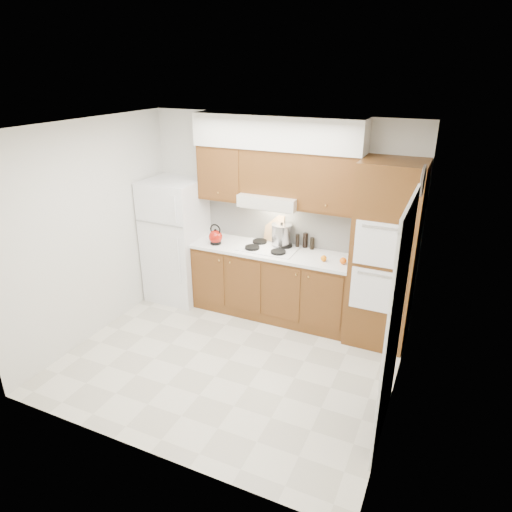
{
  "coord_description": "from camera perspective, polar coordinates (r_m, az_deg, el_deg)",
  "views": [
    {
      "loc": [
        2.09,
        -3.86,
        3.13
      ],
      "look_at": [
        0.14,
        0.45,
        1.15
      ],
      "focal_mm": 32.0,
      "sensor_mm": 36.0,
      "label": 1
    }
  ],
  "objects": [
    {
      "name": "upper_cab_right",
      "position": [
        5.53,
        9.39,
        9.01
      ],
      "size": [
        0.73,
        0.33,
        0.7
      ],
      "primitive_type": "cube",
      "color": "brown",
      "rests_on": "wall_back"
    },
    {
      "name": "fridge",
      "position": [
        6.51,
        -9.93,
        1.93
      ],
      "size": [
        0.75,
        0.72,
        1.72
      ],
      "primitive_type": "cube",
      "color": "white",
      "rests_on": "floor"
    },
    {
      "name": "oven_cabinet",
      "position": [
        5.47,
        15.76,
        0.02
      ],
      "size": [
        0.7,
        0.65,
        2.2
      ],
      "primitive_type": "cube",
      "color": "brown",
      "rests_on": "floor"
    },
    {
      "name": "condiment_b",
      "position": [
        5.95,
        6.18,
        1.97
      ],
      "size": [
        0.08,
        0.08,
        0.2
      ],
      "primitive_type": "cylinder",
      "rotation": [
        0.0,
        0.0,
        0.33
      ],
      "color": "black",
      "rests_on": "countertop"
    },
    {
      "name": "upper_cab_over_hood",
      "position": [
        5.74,
        2.2,
        10.56
      ],
      "size": [
        0.75,
        0.33,
        0.55
      ],
      "primitive_type": "cube",
      "color": "brown",
      "rests_on": "range_hood"
    },
    {
      "name": "countertop",
      "position": [
        5.89,
        1.97,
        0.64
      ],
      "size": [
        2.13,
        0.62,
        0.04
      ],
      "primitive_type": "cube",
      "color": "white",
      "rests_on": "base_cabinets"
    },
    {
      "name": "kettle",
      "position": [
        6.05,
        -5.08,
        2.39
      ],
      "size": [
        0.23,
        0.23,
        0.18
      ],
      "primitive_type": "sphere",
      "rotation": [
        0.0,
        0.0,
        0.28
      ],
      "color": "#9B140B",
      "rests_on": "countertop"
    },
    {
      "name": "upper_cab_left",
      "position": [
        6.04,
        -3.98,
        10.41
      ],
      "size": [
        0.63,
        0.33,
        0.7
      ],
      "primitive_type": "cube",
      "color": "brown",
      "rests_on": "wall_back"
    },
    {
      "name": "orange_far",
      "position": [
        5.57,
        8.46,
        -0.28
      ],
      "size": [
        0.09,
        0.09,
        0.07
      ],
      "primitive_type": "sphere",
      "rotation": [
        0.0,
        0.0,
        -0.28
      ],
      "color": "orange",
      "rests_on": "countertop"
    },
    {
      "name": "wall_clock",
      "position": [
        4.53,
        20.16,
        8.84
      ],
      "size": [
        0.02,
        0.3,
        0.3
      ],
      "primitive_type": "cylinder",
      "rotation": [
        0.0,
        1.57,
        0.0
      ],
      "color": "#3F3833",
      "rests_on": "wall_right"
    },
    {
      "name": "cutting_board",
      "position": [
        6.06,
        2.28,
        3.51
      ],
      "size": [
        0.29,
        0.14,
        0.36
      ],
      "primitive_type": "cube",
      "rotation": [
        -0.21,
        0.0,
        -0.19
      ],
      "color": "tan",
      "rests_on": "countertop"
    },
    {
      "name": "condiment_c",
      "position": [
        5.91,
        7.03,
        1.57
      ],
      "size": [
        0.07,
        0.07,
        0.16
      ],
      "primitive_type": "cylinder",
      "rotation": [
        0.0,
        0.0,
        -0.23
      ],
      "color": "black",
      "rests_on": "countertop"
    },
    {
      "name": "stock_pot",
      "position": [
        5.94,
        3.19,
        2.69
      ],
      "size": [
        0.31,
        0.31,
        0.26
      ],
      "primitive_type": "cylinder",
      "rotation": [
        0.0,
        0.0,
        0.26
      ],
      "color": "#ADADB2",
      "rests_on": "cooktop"
    },
    {
      "name": "cooktop",
      "position": [
        5.91,
        1.6,
        1.01
      ],
      "size": [
        0.74,
        0.5,
        0.01
      ],
      "primitive_type": "cube",
      "color": "white",
      "rests_on": "countertop"
    },
    {
      "name": "wall_left",
      "position": [
        5.78,
        -19.76,
        2.85
      ],
      "size": [
        0.02,
        3.0,
        2.6
      ],
      "primitive_type": "cube",
      "color": "silver",
      "rests_on": "floor"
    },
    {
      "name": "base_cabinets",
      "position": [
        6.09,
        1.95,
        -3.43
      ],
      "size": [
        2.11,
        0.6,
        0.9
      ],
      "primitive_type": "cube",
      "color": "brown",
      "rests_on": "floor"
    },
    {
      "name": "range_hood",
      "position": [
        5.77,
        1.92,
        7.05
      ],
      "size": [
        0.75,
        0.45,
        0.15
      ],
      "primitive_type": "cube",
      "color": "silver",
      "rests_on": "wall_back"
    },
    {
      "name": "floor",
      "position": [
        5.39,
        -3.38,
        -12.83
      ],
      "size": [
        3.6,
        3.6,
        0.0
      ],
      "primitive_type": "plane",
      "color": "beige",
      "rests_on": "ground"
    },
    {
      "name": "backsplash",
      "position": [
        6.04,
        3.08,
        4.23
      ],
      "size": [
        2.11,
        0.03,
        0.56
      ],
      "primitive_type": "cube",
      "color": "white",
      "rests_on": "countertop"
    },
    {
      "name": "ceiling",
      "position": [
        4.42,
        -4.18,
        15.76
      ],
      "size": [
        3.6,
        3.6,
        0.0
      ],
      "primitive_type": "plane",
      "color": "white",
      "rests_on": "wall_back"
    },
    {
      "name": "orange_near",
      "position": [
        5.53,
        10.84,
        -0.59
      ],
      "size": [
        0.09,
        0.09,
        0.08
      ],
      "primitive_type": "sphere",
      "rotation": [
        0.0,
        0.0,
        -0.04
      ],
      "color": "orange",
      "rests_on": "countertop"
    },
    {
      "name": "wall_right",
      "position": [
        4.28,
        18.13,
        -3.79
      ],
      "size": [
        0.02,
        3.0,
        2.6
      ],
      "primitive_type": "cube",
      "color": "silver",
      "rests_on": "floor"
    },
    {
      "name": "wall_back",
      "position": [
        6.04,
        2.93,
        5.02
      ],
      "size": [
        3.6,
        0.02,
        2.6
      ],
      "primitive_type": "cube",
      "color": "silver",
      "rests_on": "floor"
    },
    {
      "name": "condiment_a",
      "position": [
        5.94,
        5.2,
        1.89
      ],
      "size": [
        0.06,
        0.06,
        0.18
      ],
      "primitive_type": "cylinder",
      "rotation": [
        0.0,
        0.0,
        0.16
      ],
      "color": "black",
      "rests_on": "countertop"
    },
    {
      "name": "doorway",
      "position": [
        4.09,
        16.9,
        -8.93
      ],
      "size": [
        0.02,
        0.9,
        2.1
      ],
      "primitive_type": "cube",
      "color": "black",
      "rests_on": "floor"
    },
    {
      "name": "soffit",
      "position": [
        5.63,
        2.7,
        15.22
      ],
      "size": [
        2.13,
        0.36,
        0.4
      ],
      "primitive_type": "cube",
      "color": "silver",
      "rests_on": "wall_back"
    }
  ]
}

